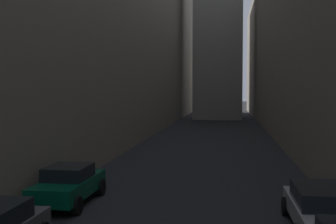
# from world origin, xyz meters

# --- Properties ---
(ground_plane) EXTENTS (264.00, 264.00, 0.00)m
(ground_plane) POSITION_xyz_m (0.00, 48.00, 0.00)
(ground_plane) COLOR #232326
(building_block_left) EXTENTS (13.94, 108.00, 24.96)m
(building_block_left) POSITION_xyz_m (-12.47, 50.00, 12.48)
(building_block_left) COLOR gray
(building_block_left) RESTS_ON ground
(parked_car_left_far) EXTENTS (1.88, 4.27, 1.46)m
(parked_car_left_far) POSITION_xyz_m (-4.40, 23.85, 0.75)
(parked_car_left_far) COLOR #05472D
(parked_car_left_far) RESTS_ON ground
(parked_car_right_far) EXTENTS (1.90, 4.55, 1.39)m
(parked_car_right_far) POSITION_xyz_m (4.40, 21.75, 0.74)
(parked_car_right_far) COLOR #B7B7BC
(parked_car_right_far) RESTS_ON ground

